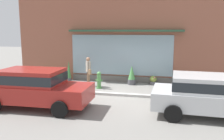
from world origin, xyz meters
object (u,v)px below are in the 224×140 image
(fire_hydrant, at_px, (99,80))
(pedestrian_with_handbag, at_px, (88,70))
(potted_plant_doorstep, at_px, (176,80))
(potted_plant_corner_tall, at_px, (69,71))
(potted_plant_trailing_edge, at_px, (52,74))
(potted_plant_near_hydrant, at_px, (153,80))
(parked_car_silver, at_px, (208,93))
(parked_car_red, at_px, (35,86))
(potted_plant_window_right, at_px, (132,76))

(fire_hydrant, distance_m, pedestrian_with_handbag, 0.97)
(potted_plant_doorstep, bearing_deg, potted_plant_corner_tall, 178.91)
(potted_plant_trailing_edge, xyz_separation_m, potted_plant_doorstep, (7.69, -0.22, -0.02))
(potted_plant_corner_tall, xyz_separation_m, potted_plant_near_hydrant, (5.21, 0.08, -0.36))
(parked_car_silver, height_order, potted_plant_corner_tall, parked_car_silver)
(fire_hydrant, xyz_separation_m, parked_car_red, (-1.69, -3.71, 0.44))
(pedestrian_with_handbag, height_order, parked_car_red, pedestrian_with_handbag)
(potted_plant_corner_tall, bearing_deg, pedestrian_with_handbag, -32.85)
(fire_hydrant, bearing_deg, potted_plant_corner_tall, 148.35)
(potted_plant_window_right, bearing_deg, potted_plant_near_hydrant, 8.49)
(pedestrian_with_handbag, bearing_deg, parked_car_red, -52.03)
(potted_plant_corner_tall, distance_m, potted_plant_doorstep, 6.47)
(potted_plant_trailing_edge, distance_m, potted_plant_window_right, 5.20)
(parked_car_red, distance_m, potted_plant_corner_tall, 5.20)
(parked_car_silver, xyz_separation_m, potted_plant_corner_tall, (-7.37, 4.73, -0.25))
(parked_car_red, distance_m, potted_plant_window_right, 6.04)
(potted_plant_near_hydrant, bearing_deg, pedestrian_with_handbag, -162.68)
(potted_plant_window_right, bearing_deg, fire_hydrant, -140.49)
(potted_plant_corner_tall, relative_size, potted_plant_doorstep, 1.94)
(parked_car_red, xyz_separation_m, potted_plant_corner_tall, (-0.65, 5.15, -0.28))
(potted_plant_doorstep, bearing_deg, fire_hydrant, -162.24)
(parked_car_red, distance_m, potted_plant_doorstep, 7.70)
(parked_car_silver, relative_size, potted_plant_doorstep, 6.37)
(potted_plant_trailing_edge, distance_m, potted_plant_near_hydrant, 6.44)
(pedestrian_with_handbag, height_order, potted_plant_corner_tall, pedestrian_with_handbag)
(pedestrian_with_handbag, distance_m, potted_plant_trailing_edge, 3.12)
(pedestrian_with_handbag, bearing_deg, potted_plant_doorstep, 61.94)
(fire_hydrant, relative_size, potted_plant_trailing_edge, 1.38)
(potted_plant_trailing_edge, relative_size, potted_plant_near_hydrant, 1.28)
(potted_plant_trailing_edge, bearing_deg, fire_hydrant, -23.34)
(potted_plant_trailing_edge, relative_size, potted_plant_corner_tall, 0.53)
(fire_hydrant, height_order, potted_plant_window_right, potted_plant_window_right)
(pedestrian_with_handbag, relative_size, potted_plant_doorstep, 2.50)
(potted_plant_corner_tall, distance_m, potted_plant_near_hydrant, 5.22)
(potted_plant_corner_tall, height_order, potted_plant_doorstep, potted_plant_corner_tall)
(potted_plant_trailing_edge, relative_size, potted_plant_doorstep, 1.03)
(parked_car_silver, distance_m, potted_plant_corner_tall, 8.76)
(parked_car_silver, relative_size, potted_plant_corner_tall, 3.29)
(fire_hydrant, relative_size, pedestrian_with_handbag, 0.56)
(potted_plant_window_right, xyz_separation_m, potted_plant_near_hydrant, (1.25, 0.19, -0.27))
(parked_car_silver, bearing_deg, potted_plant_corner_tall, 149.98)
(pedestrian_with_handbag, xyz_separation_m, potted_plant_window_right, (2.35, 0.94, -0.42))
(potted_plant_near_hydrant, bearing_deg, potted_plant_corner_tall, -179.12)
(potted_plant_trailing_edge, height_order, potted_plant_window_right, potted_plant_window_right)
(potted_plant_corner_tall, bearing_deg, fire_hydrant, -31.65)
(potted_plant_trailing_edge, bearing_deg, pedestrian_with_handbag, -21.84)
(parked_car_silver, bearing_deg, pedestrian_with_handbag, 150.02)
(potted_plant_doorstep, height_order, potted_plant_near_hydrant, potted_plant_doorstep)
(potted_plant_doorstep, bearing_deg, potted_plant_trailing_edge, 178.35)
(pedestrian_with_handbag, distance_m, potted_plant_near_hydrant, 3.83)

